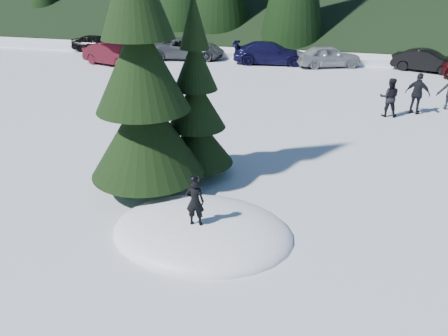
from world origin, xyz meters
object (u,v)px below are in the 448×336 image
(car_3, at_px, (270,53))
(car_4, at_px, (328,56))
(adult_1, at_px, (418,94))
(spruce_short, at_px, (196,109))
(car_1, at_px, (113,54))
(child_skier, at_px, (195,202))
(adult_0, at_px, (389,97))
(car_0, at_px, (96,43))
(spruce_tall, at_px, (141,77))
(car_5, at_px, (427,61))
(car_2, at_px, (187,49))

(car_3, distance_m, car_4, 3.83)
(adult_1, bearing_deg, car_4, -42.61)
(spruce_short, bearing_deg, car_1, 126.83)
(child_skier, relative_size, adult_0, 0.70)
(adult_1, height_order, car_3, adult_1)
(adult_0, relative_size, car_0, 0.45)
(car_3, bearing_deg, car_0, 77.79)
(car_1, xyz_separation_m, car_3, (10.06, 3.24, 0.01))
(car_1, bearing_deg, car_3, -54.38)
(adult_1, relative_size, car_4, 0.44)
(spruce_short, relative_size, adult_1, 2.97)
(spruce_tall, xyz_separation_m, car_5, (9.90, 19.57, -2.65))
(adult_0, height_order, car_4, adult_0)
(adult_0, height_order, car_2, adult_0)
(car_2, distance_m, car_5, 15.87)
(spruce_short, distance_m, adult_0, 9.99)
(car_3, bearing_deg, spruce_tall, 172.30)
(adult_1, bearing_deg, car_0, -3.08)
(car_2, bearing_deg, car_5, -100.60)
(child_skier, distance_m, car_4, 21.56)
(car_5, bearing_deg, car_4, 111.82)
(spruce_tall, distance_m, adult_0, 11.89)
(car_3, bearing_deg, adult_1, -146.30)
(spruce_tall, bearing_deg, car_0, 124.14)
(spruce_tall, relative_size, car_2, 1.65)
(child_skier, distance_m, car_2, 23.15)
(spruce_short, relative_size, car_5, 1.32)
(adult_1, height_order, car_2, adult_1)
(adult_0, relative_size, car_2, 0.32)
(car_2, xyz_separation_m, car_4, (9.86, -0.18, -0.02))
(spruce_short, bearing_deg, adult_0, 52.35)
(child_skier, bearing_deg, car_0, -61.39)
(car_3, bearing_deg, car_4, -97.80)
(adult_0, bearing_deg, child_skier, 65.57)
(spruce_short, relative_size, car_1, 1.23)
(car_5, bearing_deg, car_0, 107.21)
(spruce_short, bearing_deg, child_skier, -71.79)
(adult_1, xyz_separation_m, car_1, (-18.26, 6.12, -0.18))
(car_5, bearing_deg, adult_0, -176.01)
(adult_0, distance_m, car_2, 16.57)
(car_4, relative_size, car_5, 1.02)
(car_1, xyz_separation_m, car_5, (19.90, 3.48, -0.05))
(spruce_tall, bearing_deg, car_1, 121.87)
(adult_1, bearing_deg, adult_0, 53.25)
(spruce_tall, distance_m, car_3, 19.50)
(car_4, bearing_deg, car_3, 66.49)
(car_5, bearing_deg, car_1, 119.29)
(spruce_tall, relative_size, car_4, 2.08)
(car_0, bearing_deg, child_skier, -144.88)
(car_1, height_order, car_5, car_1)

